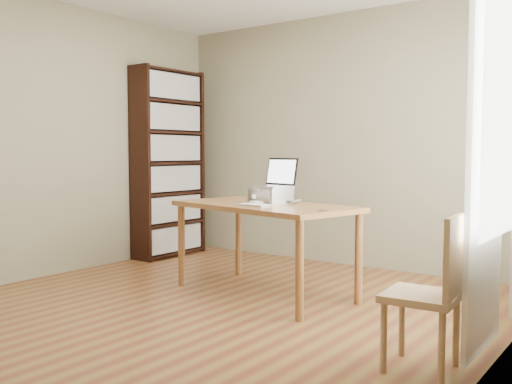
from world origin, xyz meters
name	(u,v)px	position (x,y,z in m)	size (l,w,h in m)	color
room	(203,134)	(0.03, 0.01, 1.30)	(4.04, 4.54, 2.64)	#602C19
bookshelf	(169,163)	(-1.83, 1.55, 1.05)	(0.30, 0.90, 2.10)	black
curtains	(509,152)	(1.92, 0.80, 1.17)	(0.03, 1.90, 2.25)	white
desk	(264,214)	(0.07, 0.72, 0.66)	(1.68, 1.08, 0.75)	brown
laptop_stand	(270,193)	(0.07, 0.80, 0.83)	(0.32, 0.25, 0.13)	silver
laptop	(274,180)	(0.07, 0.86, 0.94)	(0.38, 0.35, 0.24)	silver
keyboard	(254,205)	(0.13, 0.50, 0.76)	(0.27, 0.14, 0.02)	silver
coaster	(324,211)	(0.75, 0.50, 0.75)	(0.09, 0.09, 0.01)	brown
cat	(275,196)	(0.11, 0.83, 0.81)	(0.23, 0.47, 0.14)	#4D453C
chair	(433,289)	(1.76, -0.13, 0.45)	(0.40, 0.40, 0.85)	tan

